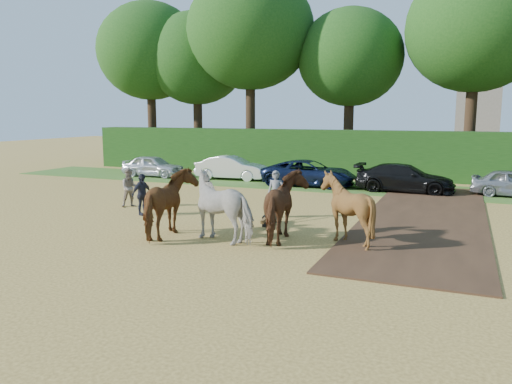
{
  "coord_description": "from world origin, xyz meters",
  "views": [
    {
      "loc": [
        2.78,
        -13.27,
        4.05
      ],
      "look_at": [
        -3.7,
        2.22,
        1.4
      ],
      "focal_mm": 35.0,
      "sensor_mm": 36.0,
      "label": 1
    }
  ],
  "objects_px": {
    "parked_cars": "(422,178)",
    "plough_team": "(257,206)",
    "spectator_far": "(142,194)",
    "spectator_near": "(130,188)",
    "church": "(483,33)"
  },
  "relations": [
    {
      "from": "parked_cars",
      "to": "church",
      "type": "height_order",
      "value": "church"
    },
    {
      "from": "spectator_near",
      "to": "church",
      "type": "distance_m",
      "value": 54.18
    },
    {
      "from": "parked_cars",
      "to": "church",
      "type": "xyz_separation_m",
      "value": [
        3.17,
        41.32,
        13.01
      ]
    },
    {
      "from": "spectator_near",
      "to": "church",
      "type": "bearing_deg",
      "value": 28.76
    },
    {
      "from": "spectator_far",
      "to": "plough_team",
      "type": "distance_m",
      "value": 6.07
    },
    {
      "from": "spectator_far",
      "to": "spectator_near",
      "type": "bearing_deg",
      "value": 63.01
    },
    {
      "from": "spectator_near",
      "to": "parked_cars",
      "type": "xyz_separation_m",
      "value": [
        11.42,
        9.24,
        -0.13
      ]
    },
    {
      "from": "spectator_far",
      "to": "church",
      "type": "relative_size",
      "value": 0.06
    },
    {
      "from": "plough_team",
      "to": "spectator_near",
      "type": "bearing_deg",
      "value": 156.91
    },
    {
      "from": "parked_cars",
      "to": "plough_team",
      "type": "bearing_deg",
      "value": -108.41
    },
    {
      "from": "spectator_near",
      "to": "parked_cars",
      "type": "height_order",
      "value": "spectator_near"
    },
    {
      "from": "plough_team",
      "to": "church",
      "type": "distance_m",
      "value": 55.62
    },
    {
      "from": "plough_team",
      "to": "spectator_far",
      "type": "bearing_deg",
      "value": 162.39
    },
    {
      "from": "spectator_near",
      "to": "church",
      "type": "height_order",
      "value": "church"
    },
    {
      "from": "parked_cars",
      "to": "spectator_far",
      "type": "bearing_deg",
      "value": -133.23
    }
  ]
}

